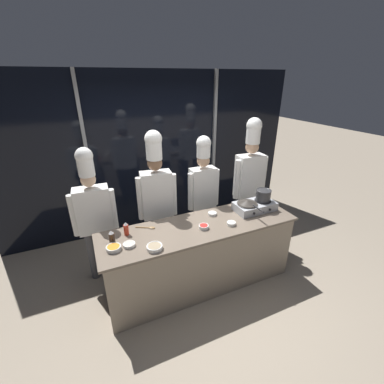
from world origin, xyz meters
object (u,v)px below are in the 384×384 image
(prep_bowl_bell_pepper, at_px, (204,226))
(chef_sous, at_px, (157,192))
(prep_bowl_mushrooms, at_px, (155,247))
(stock_pot, at_px, (263,195))
(serving_spoon_slotted, at_px, (149,228))
(prep_bowl_onion, at_px, (212,213))
(prep_bowl_chicken, at_px, (129,244))
(chef_pastry, at_px, (250,174))
(squeeze_bottle_soy, at_px, (112,237))
(chef_line, at_px, (203,186))
(prep_bowl_carrots, at_px, (114,248))
(frying_pan, at_px, (248,202))
(portable_stove, at_px, (255,206))
(chef_head, at_px, (93,209))
(prep_bowl_rice, at_px, (231,223))
(squeeze_bottle_chili, at_px, (126,229))

(prep_bowl_bell_pepper, height_order, chef_sous, chef_sous)
(prep_bowl_mushrooms, bearing_deg, stock_pot, 10.02)
(prep_bowl_bell_pepper, bearing_deg, serving_spoon_slotted, 155.54)
(prep_bowl_onion, distance_m, prep_bowl_chicken, 1.17)
(serving_spoon_slotted, height_order, chef_pastry, chef_pastry)
(squeeze_bottle_soy, height_order, chef_line, chef_line)
(prep_bowl_carrots, bearing_deg, squeeze_bottle_soy, 87.27)
(frying_pan, xyz_separation_m, prep_bowl_onion, (-0.46, 0.12, -0.13))
(frying_pan, bearing_deg, serving_spoon_slotted, 173.75)
(prep_bowl_mushrooms, bearing_deg, portable_stove, 10.85)
(serving_spoon_slotted, height_order, chef_head, chef_head)
(portable_stove, xyz_separation_m, prep_bowl_chicken, (-1.74, -0.12, -0.04))
(prep_bowl_bell_pepper, distance_m, chef_sous, 0.82)
(frying_pan, xyz_separation_m, prep_bowl_bell_pepper, (-0.72, -0.13, -0.12))
(stock_pot, distance_m, prep_bowl_rice, 0.68)
(prep_bowl_onion, bearing_deg, chef_sous, 143.93)
(prep_bowl_chicken, bearing_deg, serving_spoon_slotted, 41.87)
(prep_bowl_mushrooms, height_order, chef_pastry, chef_pastry)
(chef_pastry, bearing_deg, chef_line, -2.68)
(squeeze_bottle_chili, distance_m, prep_bowl_rice, 1.26)
(prep_bowl_mushrooms, bearing_deg, prep_bowl_carrots, 157.52)
(chef_line, bearing_deg, prep_bowl_mushrooms, 41.91)
(prep_bowl_chicken, bearing_deg, prep_bowl_bell_pepper, -0.63)
(stock_pot, distance_m, prep_bowl_carrots, 2.04)
(frying_pan, distance_m, chef_line, 0.73)
(portable_stove, relative_size, prep_bowl_chicken, 4.16)
(squeeze_bottle_chili, xyz_separation_m, chef_line, (1.24, 0.52, 0.11))
(chef_head, bearing_deg, chef_pastry, -178.61)
(stock_pot, relative_size, prep_bowl_rice, 2.05)
(squeeze_bottle_chili, height_order, chef_head, chef_head)
(prep_bowl_mushrooms, distance_m, prep_bowl_bell_pepper, 0.68)
(prep_bowl_mushrooms, bearing_deg, serving_spoon_slotted, 82.19)
(prep_bowl_mushrooms, distance_m, prep_bowl_onion, 1.00)
(chef_head, bearing_deg, serving_spoon_slotted, 143.12)
(prep_bowl_onion, bearing_deg, frying_pan, -14.52)
(portable_stove, bearing_deg, chef_sous, 154.92)
(squeeze_bottle_chili, distance_m, prep_bowl_bell_pepper, 0.91)
(frying_pan, distance_m, squeeze_bottle_soy, 1.77)
(chef_sous, bearing_deg, prep_bowl_rice, 139.70)
(prep_bowl_carrots, xyz_separation_m, chef_sous, (0.69, 0.69, 0.23))
(chef_line, bearing_deg, serving_spoon_slotted, 26.95)
(prep_bowl_mushrooms, xyz_separation_m, chef_pastry, (1.79, 0.85, 0.27))
(stock_pot, xyz_separation_m, chef_line, (-0.61, 0.63, -0.01))
(prep_bowl_carrots, height_order, serving_spoon_slotted, prep_bowl_carrots)
(stock_pot, distance_m, prep_bowl_chicken, 1.88)
(portable_stove, height_order, squeeze_bottle_chili, squeeze_bottle_chili)
(prep_bowl_onion, relative_size, prep_bowl_chicken, 0.86)
(prep_bowl_carrots, bearing_deg, serving_spoon_slotted, 29.91)
(portable_stove, relative_size, frying_pan, 1.18)
(stock_pot, relative_size, chef_line, 0.12)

